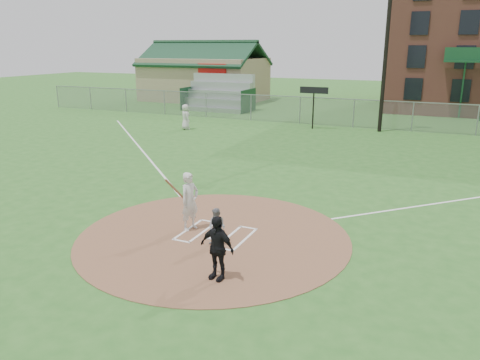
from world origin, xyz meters
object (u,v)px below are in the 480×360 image
at_px(umpire, 217,248).
at_px(ondeck_player, 185,117).
at_px(home_plate, 213,236).
at_px(catcher, 217,227).
at_px(batter_at_plate, 190,201).

distance_m(umpire, ondeck_player, 22.17).
distance_m(home_plate, umpire, 2.80).
distance_m(home_plate, ondeck_player, 19.51).
xyz_separation_m(home_plate, umpire, (1.33, -2.32, 0.82)).
relative_size(home_plate, ondeck_player, 0.27).
distance_m(catcher, ondeck_player, 20.18).
bearing_deg(catcher, ondeck_player, 128.81).
bearing_deg(umpire, batter_at_plate, 140.35).
xyz_separation_m(umpire, batter_at_plate, (-2.28, 2.60, 0.11)).
distance_m(home_plate, batter_at_plate, 1.35).
xyz_separation_m(umpire, ondeck_player, (-11.91, 18.69, 0.02)).
height_order(home_plate, ondeck_player, ondeck_player).
xyz_separation_m(home_plate, batter_at_plate, (-0.94, 0.28, 0.93)).
relative_size(home_plate, umpire, 0.28).
height_order(home_plate, batter_at_plate, batter_at_plate).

